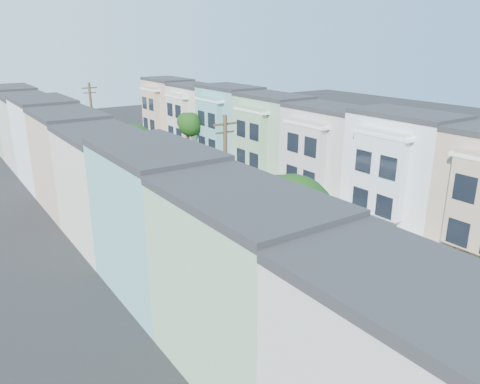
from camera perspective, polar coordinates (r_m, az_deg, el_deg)
The scene contains 25 objects.
ground at distance 33.68m, azimuth 9.34°, elevation -7.55°, with size 160.00×160.00×0.00m, color black.
road_slab at distance 44.78m, azimuth -3.95°, elevation -0.68°, with size 12.00×70.00×0.02m, color black.
curb_left at distance 42.21m, azimuth -11.03°, elevation -2.10°, with size 0.30×70.00×0.15m, color gray.
curb_right at distance 47.95m, azimuth 2.27°, elevation 0.72°, with size 0.30×70.00×0.15m, color gray.
sidewalk_left at distance 41.75m, azimuth -12.66°, elevation -2.44°, with size 2.60×70.00×0.15m, color gray.
sidewalk_right at distance 48.71m, azimuth 3.50°, elevation 0.98°, with size 2.60×70.00×0.15m, color gray.
centerline at distance 44.79m, azimuth -3.95°, elevation -0.70°, with size 0.12×70.00×0.01m, color gold.
townhouse_row_left at distance 40.66m, azimuth -17.60°, elevation -3.56°, with size 5.00×70.00×8.50m, color #B0ABA7.
townhouse_row_right at distance 51.07m, azimuth 6.87°, elevation 1.61°, with size 5.00×70.00×8.50m, color #B0ABA7.
tree_b at distance 24.72m, azimuth 6.07°, elevation -3.29°, with size 4.70×4.70×7.87m.
tree_c at distance 32.40m, azimuth -4.94°, elevation 0.34°, with size 4.54×4.54×6.88m.
tree_d at distance 42.89m, azimuth -13.05°, elevation 4.93°, with size 4.70×4.70×7.34m.
tree_e at distance 55.37m, azimuth -18.32°, elevation 7.43°, with size 4.70×4.70×7.35m.
tree_far_r at distance 60.57m, azimuth -6.16°, elevation 8.13°, with size 3.10×3.10×5.57m.
utility_pole_near at distance 29.52m, azimuth -1.76°, elevation -0.26°, with size 1.60×0.26×10.00m.
utility_pole_far at distance 52.65m, azimuth -17.42°, elevation 7.19°, with size 1.60×0.26×10.00m.
fedex_truck at distance 39.58m, azimuth 2.66°, elevation -0.57°, with size 2.53×6.56×3.15m.
lead_sedan at distance 47.79m, azimuth -3.58°, elevation 1.51°, with size 1.64×4.63×1.54m, color black.
parked_left_b at distance 25.16m, azimuth 14.86°, elevation -15.70°, with size 1.72×4.48×1.45m, color black.
parked_left_c at distance 30.56m, azimuth 2.48°, elevation -8.64°, with size 1.98×4.71×1.41m, color #A0A0A0.
parked_left_d at distance 39.65m, azimuth -7.67°, elevation -2.20°, with size 2.16×5.15×1.54m, color #631209.
parked_right_a at distance 32.47m, azimuth 26.36°, elevation -8.90°, with size 2.09×4.98×1.49m, color #34383E.
parked_right_b at distance 35.32m, azimuth 18.02°, elevation -5.80°, with size 1.85×4.40×1.32m, color silver.
parked_right_c at distance 48.70m, azimuth -0.20°, elevation 1.69°, with size 1.33×3.76×1.25m, color black.
parked_right_d at distance 56.49m, azimuth -5.64°, elevation 3.96°, with size 1.79×4.27×1.28m, color black.
Camera 1 is at (-21.41, -21.56, 14.54)m, focal length 35.00 mm.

